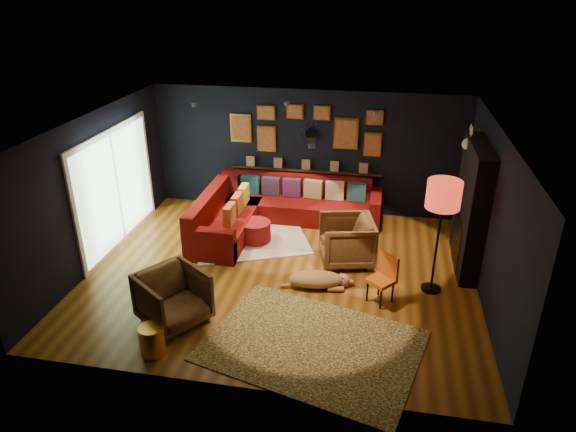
% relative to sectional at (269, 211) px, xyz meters
% --- Properties ---
extents(floor, '(6.50, 6.50, 0.00)m').
position_rel_sectional_xyz_m(floor, '(0.61, -1.81, -0.32)').
color(floor, '#935A1A').
rests_on(floor, ground).
extents(room_walls, '(6.50, 6.50, 6.50)m').
position_rel_sectional_xyz_m(room_walls, '(0.61, -1.81, 1.27)').
color(room_walls, black).
rests_on(room_walls, ground).
extents(sectional, '(3.41, 2.69, 0.86)m').
position_rel_sectional_xyz_m(sectional, '(0.00, 0.00, 0.00)').
color(sectional, '#650C0C').
rests_on(sectional, ground).
extents(ledge, '(3.20, 0.12, 0.04)m').
position_rel_sectional_xyz_m(ledge, '(0.61, 0.87, 0.60)').
color(ledge, black).
rests_on(ledge, room_walls).
extents(gallery_wall, '(3.15, 0.04, 1.02)m').
position_rel_sectional_xyz_m(gallery_wall, '(0.60, 0.91, 1.48)').
color(gallery_wall, gold).
rests_on(gallery_wall, room_walls).
extents(sunburst_mirror, '(0.47, 0.16, 0.47)m').
position_rel_sectional_xyz_m(sunburst_mirror, '(0.71, 0.91, 1.38)').
color(sunburst_mirror, silver).
rests_on(sunburst_mirror, room_walls).
extents(fireplace, '(0.31, 1.60, 2.20)m').
position_rel_sectional_xyz_m(fireplace, '(3.71, -0.91, 0.70)').
color(fireplace, black).
rests_on(fireplace, ground).
extents(deer_head, '(0.50, 0.28, 0.45)m').
position_rel_sectional_xyz_m(deer_head, '(3.75, -0.41, 1.73)').
color(deer_head, white).
rests_on(deer_head, fireplace).
extents(sliding_door, '(0.06, 2.80, 2.20)m').
position_rel_sectional_xyz_m(sliding_door, '(-2.60, -1.21, 0.78)').
color(sliding_door, white).
rests_on(sliding_door, ground).
extents(ceiling_spots, '(3.30, 2.50, 0.06)m').
position_rel_sectional_xyz_m(ceiling_spots, '(0.61, -1.01, 2.24)').
color(ceiling_spots, black).
rests_on(ceiling_spots, room_walls).
extents(shag_rug, '(2.53, 2.22, 0.03)m').
position_rel_sectional_xyz_m(shag_rug, '(-0.19, -0.77, -0.31)').
color(shag_rug, beige).
rests_on(shag_rug, ground).
extents(leopard_rug, '(3.28, 2.70, 0.02)m').
position_rel_sectional_xyz_m(leopard_rug, '(1.41, -3.61, -0.31)').
color(leopard_rug, '#D6B45F').
rests_on(leopard_rug, ground).
extents(coffee_table, '(0.99, 0.84, 0.43)m').
position_rel_sectional_xyz_m(coffee_table, '(1.61, -1.23, 0.05)').
color(coffee_table, '#5F2D16').
rests_on(coffee_table, shag_rug).
extents(pouf, '(0.58, 0.58, 0.38)m').
position_rel_sectional_xyz_m(pouf, '(-0.10, -0.75, -0.10)').
color(pouf, maroon).
rests_on(pouf, shag_rug).
extents(armchair_left, '(1.16, 1.18, 0.89)m').
position_rel_sectional_xyz_m(armchair_left, '(-0.66, -3.43, 0.12)').
color(armchair_left, '#A66A34').
rests_on(armchair_left, ground).
extents(armchair_right, '(1.02, 1.06, 0.92)m').
position_rel_sectional_xyz_m(armchair_right, '(1.67, -1.21, 0.14)').
color(armchair_right, '#A66A34').
rests_on(armchair_right, ground).
extents(gold_stool, '(0.34, 0.34, 0.43)m').
position_rel_sectional_xyz_m(gold_stool, '(-0.67, -4.16, -0.11)').
color(gold_stool, gold).
rests_on(gold_stool, ground).
extents(orange_chair, '(0.52, 0.52, 0.78)m').
position_rel_sectional_xyz_m(orange_chair, '(2.34, -2.31, 0.13)').
color(orange_chair, black).
rests_on(orange_chair, ground).
extents(floor_lamp, '(0.52, 0.52, 1.90)m').
position_rel_sectional_xyz_m(floor_lamp, '(3.11, -1.86, 1.29)').
color(floor_lamp, black).
rests_on(floor_lamp, ground).
extents(dog, '(1.29, 0.78, 0.38)m').
position_rel_sectional_xyz_m(dog, '(1.26, -2.14, -0.12)').
color(dog, '#BA7E4E').
rests_on(dog, leopard_rug).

